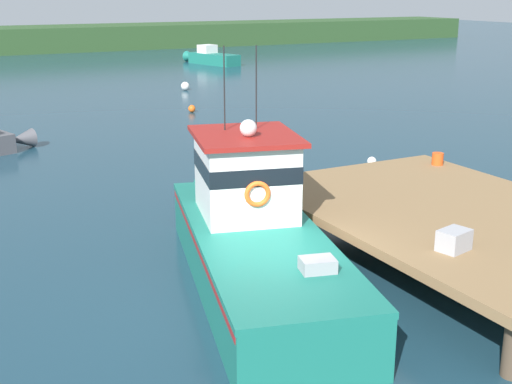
{
  "coord_description": "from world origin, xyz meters",
  "views": [
    {
      "loc": [
        -5.89,
        -10.74,
        5.91
      ],
      "look_at": [
        1.2,
        2.78,
        1.4
      ],
      "focal_mm": 47.99,
      "sensor_mm": 36.0,
      "label": 1
    }
  ],
  "objects": [
    {
      "name": "crate_single_far",
      "position": [
        3.01,
        -1.79,
        1.4
      ],
      "size": [
        0.69,
        0.57,
        0.41
      ],
      "primitive_type": "cube",
      "rotation": [
        0.0,
        0.0,
        0.24
      ],
      "color": "#9E9EA3",
      "rests_on": "dock"
    },
    {
      "name": "moored_boat_near_channel",
      "position": [
        17.57,
        42.12,
        0.54
      ],
      "size": [
        2.85,
        6.23,
        1.56
      ],
      "color": "#196B5B",
      "rests_on": "ground"
    },
    {
      "name": "mooring_buoy_channel_marker",
      "position": [
        8.5,
        7.96,
        0.16
      ],
      "size": [
        0.33,
        0.33,
        0.33
      ],
      "primitive_type": "sphere",
      "color": "silver",
      "rests_on": "ground"
    },
    {
      "name": "main_fishing_boat",
      "position": [
        0.35,
        1.33,
        1.01
      ],
      "size": [
        4.5,
        9.94,
        4.8
      ],
      "color": "#196B5B",
      "rests_on": "ground"
    },
    {
      "name": "dock",
      "position": [
        4.8,
        0.0,
        1.07
      ],
      "size": [
        6.0,
        9.0,
        1.2
      ],
      "color": "#4C3D2D",
      "rests_on": "ground"
    },
    {
      "name": "bait_bucket",
      "position": [
        7.3,
        3.41,
        1.37
      ],
      "size": [
        0.32,
        0.32,
        0.34
      ],
      "primitive_type": "cylinder",
      "color": "#E04C19",
      "rests_on": "dock"
    },
    {
      "name": "ground_plane",
      "position": [
        0.0,
        0.0,
        0.0
      ],
      "size": [
        200.0,
        200.0,
        0.0
      ],
      "primitive_type": "plane",
      "color": "#193847"
    },
    {
      "name": "mooring_buoy_outer",
      "position": [
        9.83,
        28.61,
        0.26
      ],
      "size": [
        0.52,
        0.52,
        0.52
      ],
      "primitive_type": "sphere",
      "color": "silver",
      "rests_on": "ground"
    },
    {
      "name": "mooring_buoy_spare_mooring",
      "position": [
        7.15,
        21.09,
        0.18
      ],
      "size": [
        0.37,
        0.37,
        0.37
      ],
      "primitive_type": "sphere",
      "color": "#EA5B19",
      "rests_on": "ground"
    }
  ]
}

